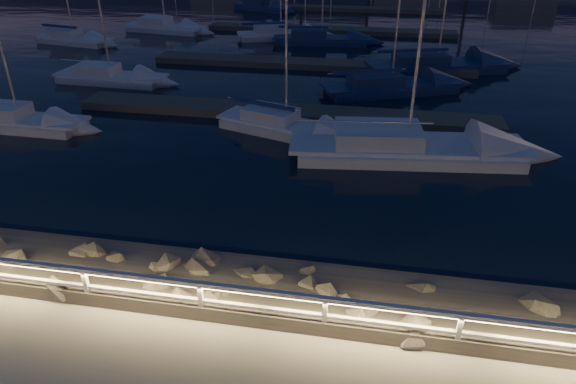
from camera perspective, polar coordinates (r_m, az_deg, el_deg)
name	(u,v)px	position (r m, az deg, el deg)	size (l,w,h in m)	color
ground	(164,311)	(13.46, -13.58, -12.77)	(400.00, 400.00, 0.00)	#A59F95
harbor_water	(320,54)	(41.73, 3.61, 15.02)	(400.00, 440.00, 0.60)	black
guard_rail	(158,287)	(13.00, -14.25, -10.15)	(44.11, 0.12, 1.06)	white
riprap	(214,282)	(14.54, -8.27, -9.85)	(41.13, 3.13, 1.40)	#625E54
floating_docks	(323,43)	(42.84, 3.86, 16.15)	(22.00, 36.00, 0.40)	#524A44
sailboat_a	(17,119)	(28.78, -27.93, 7.15)	(6.76, 2.18, 11.48)	silver
sailboat_b	(283,124)	(24.91, -0.57, 7.56)	(7.18, 4.08, 11.82)	silver
sailboat_c	(388,85)	(31.42, 11.03, 11.56)	(8.41, 5.37, 13.93)	navy
sailboat_d	(401,146)	(22.86, 12.43, 5.06)	(10.41, 4.21, 17.13)	silver
sailboat_e	(73,38)	(47.02, -22.83, 15.48)	(6.85, 3.13, 11.33)	silver
sailboat_f	(108,76)	(34.77, -19.34, 12.09)	(7.12, 2.43, 11.96)	silver
sailboat_h	(433,64)	(36.72, 15.86, 13.48)	(9.72, 5.50, 15.88)	navy
sailboat_i	(163,26)	(49.56, -13.67, 17.44)	(7.68, 3.26, 12.75)	silver
sailboat_j	(279,34)	(45.40, -1.05, 17.19)	(7.56, 4.37, 12.46)	silver
sailboat_k	(319,38)	(43.64, 3.47, 16.68)	(7.99, 3.04, 13.26)	navy
sailboat_m	(261,6)	(60.03, -3.04, 19.94)	(7.03, 4.53, 11.76)	navy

